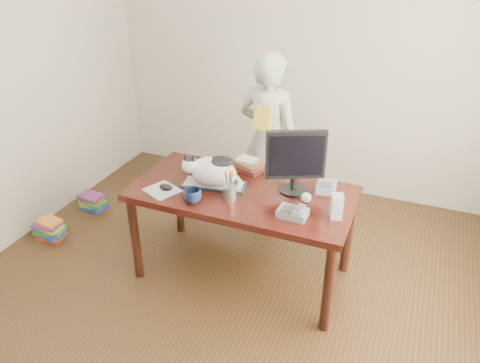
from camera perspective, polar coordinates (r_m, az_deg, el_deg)
name	(u,v)px	position (r m, az deg, el deg)	size (l,w,h in m)	color
room	(203,146)	(2.62, -4.57, 4.31)	(4.50, 4.50, 4.50)	black
desk	(246,203)	(3.52, 0.79, -2.62)	(1.60, 0.80, 0.75)	black
keyboard	(214,185)	(3.44, -3.20, -0.40)	(0.49, 0.25, 0.03)	black
cat	(211,170)	(3.38, -3.51, 1.38)	(0.45, 0.28, 0.26)	white
monitor	(295,159)	(3.26, 6.78, 2.80)	(0.40, 0.27, 0.47)	black
pen_cup	(230,191)	(3.24, -1.27, -1.22)	(0.12, 0.12, 0.24)	gray
mousepad	(162,190)	(3.43, -9.47, -1.05)	(0.29, 0.28, 0.01)	#B2B9BF
mouse	(166,187)	(3.42, -9.04, -0.65)	(0.12, 0.10, 0.04)	black
coffee_mug	(193,196)	(3.24, -5.81, -1.74)	(0.12, 0.12, 0.10)	#0D1537
phone	(293,212)	(3.09, 6.52, -3.75)	(0.20, 0.16, 0.09)	slate
speaker	(337,206)	(3.10, 11.69, -2.97)	(0.10, 0.10, 0.17)	#959597
baseball	(306,198)	(3.25, 8.06, -1.96)	(0.07, 0.07, 0.07)	silver
book_stack	(248,165)	(3.66, 1.02, 2.01)	(0.28, 0.24, 0.09)	#451412
calculator	(326,187)	(3.44, 10.49, -0.61)	(0.16, 0.20, 0.06)	slate
person	(268,140)	(4.13, 3.49, 5.07)	(0.57, 0.38, 1.57)	silver
held_book	(263,118)	(3.88, 2.77, 7.75)	(0.16, 0.11, 0.21)	yellow
book_pile_a	(50,229)	(4.46, -22.17, -5.41)	(0.27, 0.22, 0.18)	#A82F18
book_pile_b	(93,202)	(4.79, -17.53, -2.36)	(0.26, 0.20, 0.15)	#193D9A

